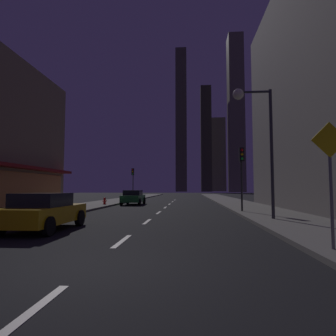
{
  "coord_description": "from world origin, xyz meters",
  "views": [
    {
      "loc": [
        2.1,
        -5.66,
        1.63
      ],
      "look_at": [
        0.0,
        21.9,
        3.6
      ],
      "focal_mm": 30.65,
      "sensor_mm": 36.0,
      "label": 1
    }
  ],
  "objects_px": {
    "car_parked_far": "(133,197)",
    "street_lamp_right": "(254,121)",
    "car_parked_near": "(44,211)",
    "pedestrian_crossing_sign": "(331,173)",
    "traffic_light_far_left": "(133,177)",
    "traffic_light_near_right": "(242,165)",
    "fire_hydrant_far_left": "(105,201)"
  },
  "relations": [
    {
      "from": "traffic_light_far_left",
      "to": "pedestrian_crossing_sign",
      "type": "distance_m",
      "value": 32.39
    },
    {
      "from": "car_parked_near",
      "to": "pedestrian_crossing_sign",
      "type": "distance_m",
      "value": 9.92
    },
    {
      "from": "car_parked_far",
      "to": "traffic_light_near_right",
      "type": "distance_m",
      "value": 13.45
    },
    {
      "from": "car_parked_near",
      "to": "fire_hydrant_far_left",
      "type": "height_order",
      "value": "car_parked_near"
    },
    {
      "from": "car_parked_near",
      "to": "traffic_light_far_left",
      "type": "height_order",
      "value": "traffic_light_far_left"
    },
    {
      "from": "car_parked_near",
      "to": "fire_hydrant_far_left",
      "type": "bearing_deg",
      "value": 98.37
    },
    {
      "from": "car_parked_near",
      "to": "street_lamp_right",
      "type": "distance_m",
      "value": 10.64
    },
    {
      "from": "fire_hydrant_far_left",
      "to": "pedestrian_crossing_sign",
      "type": "height_order",
      "value": "pedestrian_crossing_sign"
    },
    {
      "from": "fire_hydrant_far_left",
      "to": "pedestrian_crossing_sign",
      "type": "bearing_deg",
      "value": -58.94
    },
    {
      "from": "traffic_light_far_left",
      "to": "street_lamp_right",
      "type": "bearing_deg",
      "value": -64.9
    },
    {
      "from": "car_parked_near",
      "to": "car_parked_far",
      "type": "xyz_separation_m",
      "value": [
        0.0,
        17.76,
        0.0
      ]
    },
    {
      "from": "pedestrian_crossing_sign",
      "to": "street_lamp_right",
      "type": "bearing_deg",
      "value": 91.76
    },
    {
      "from": "street_lamp_right",
      "to": "car_parked_far",
      "type": "bearing_deg",
      "value": 122.6
    },
    {
      "from": "traffic_light_near_right",
      "to": "car_parked_near",
      "type": "bearing_deg",
      "value": -138.11
    },
    {
      "from": "car_parked_far",
      "to": "pedestrian_crossing_sign",
      "type": "bearing_deg",
      "value": -66.57
    },
    {
      "from": "traffic_light_far_left",
      "to": "traffic_light_near_right",
      "type": "bearing_deg",
      "value": -59.64
    },
    {
      "from": "car_parked_near",
      "to": "fire_hydrant_far_left",
      "type": "distance_m",
      "value": 15.8
    },
    {
      "from": "fire_hydrant_far_left",
      "to": "traffic_light_near_right",
      "type": "height_order",
      "value": "traffic_light_near_right"
    },
    {
      "from": "car_parked_far",
      "to": "traffic_light_far_left",
      "type": "height_order",
      "value": "traffic_light_far_left"
    },
    {
      "from": "pedestrian_crossing_sign",
      "to": "traffic_light_near_right",
      "type": "bearing_deg",
      "value": 90.49
    },
    {
      "from": "car_parked_near",
      "to": "traffic_light_far_left",
      "type": "relative_size",
      "value": 1.01
    },
    {
      "from": "traffic_light_far_left",
      "to": "pedestrian_crossing_sign",
      "type": "relative_size",
      "value": 1.33
    },
    {
      "from": "car_parked_near",
      "to": "pedestrian_crossing_sign",
      "type": "relative_size",
      "value": 1.34
    },
    {
      "from": "car_parked_near",
      "to": "traffic_light_near_right",
      "type": "distance_m",
      "value": 12.47
    },
    {
      "from": "traffic_light_far_left",
      "to": "pedestrian_crossing_sign",
      "type": "height_order",
      "value": "traffic_light_far_left"
    },
    {
      "from": "car_parked_near",
      "to": "car_parked_far",
      "type": "distance_m",
      "value": 17.76
    },
    {
      "from": "pedestrian_crossing_sign",
      "to": "traffic_light_far_left",
      "type": "bearing_deg",
      "value": 110.05
    },
    {
      "from": "car_parked_near",
      "to": "car_parked_far",
      "type": "relative_size",
      "value": 1.0
    },
    {
      "from": "fire_hydrant_far_left",
      "to": "traffic_light_far_left",
      "type": "bearing_deg",
      "value": 87.97
    },
    {
      "from": "traffic_light_far_left",
      "to": "fire_hydrant_far_left",
      "type": "bearing_deg",
      "value": -92.03
    },
    {
      "from": "car_parked_far",
      "to": "street_lamp_right",
      "type": "relative_size",
      "value": 0.64
    },
    {
      "from": "car_parked_near",
      "to": "pedestrian_crossing_sign",
      "type": "xyz_separation_m",
      "value": [
        9.2,
        -3.47,
        1.28
      ]
    }
  ]
}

